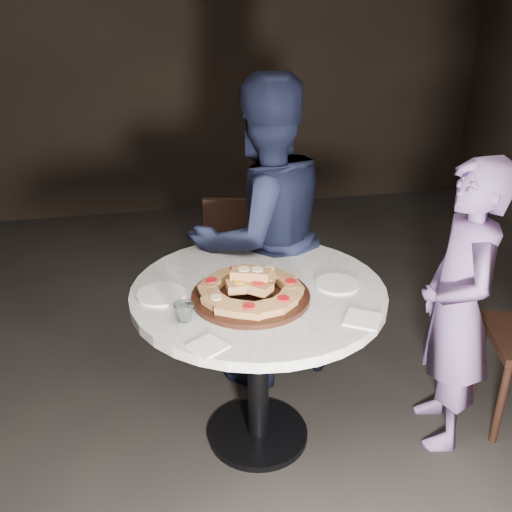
{
  "coord_description": "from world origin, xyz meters",
  "views": [
    {
      "loc": [
        -0.45,
        -2.02,
        2.02
      ],
      "look_at": [
        0.02,
        0.19,
        0.97
      ],
      "focal_mm": 40.0,
      "sensor_mm": 36.0,
      "label": 1
    }
  ],
  "objects_px": {
    "serving_board": "(251,296)",
    "focaccia_pile": "(251,286)",
    "diner_navy": "(262,237)",
    "table": "(258,318)",
    "chair_far": "(242,253)",
    "water_glass": "(184,312)",
    "diner_teal": "(457,309)"
  },
  "relations": [
    {
      "from": "diner_navy",
      "to": "focaccia_pile",
      "type": "bearing_deg",
      "value": 56.1
    },
    {
      "from": "water_glass",
      "to": "diner_navy",
      "type": "bearing_deg",
      "value": 57.62
    },
    {
      "from": "serving_board",
      "to": "focaccia_pile",
      "type": "distance_m",
      "value": 0.05
    },
    {
      "from": "chair_far",
      "to": "diner_navy",
      "type": "relative_size",
      "value": 0.56
    },
    {
      "from": "focaccia_pile",
      "to": "serving_board",
      "type": "bearing_deg",
      "value": -144.68
    },
    {
      "from": "table",
      "to": "diner_navy",
      "type": "xyz_separation_m",
      "value": [
        0.14,
        0.55,
        0.16
      ]
    },
    {
      "from": "table",
      "to": "focaccia_pile",
      "type": "distance_m",
      "value": 0.23
    },
    {
      "from": "focaccia_pile",
      "to": "diner_navy",
      "type": "height_order",
      "value": "diner_navy"
    },
    {
      "from": "table",
      "to": "diner_navy",
      "type": "relative_size",
      "value": 0.86
    },
    {
      "from": "table",
      "to": "chair_far",
      "type": "xyz_separation_m",
      "value": [
        0.12,
        1.02,
        -0.14
      ]
    },
    {
      "from": "table",
      "to": "chair_far",
      "type": "height_order",
      "value": "chair_far"
    },
    {
      "from": "serving_board",
      "to": "diner_navy",
      "type": "distance_m",
      "value": 0.67
    },
    {
      "from": "chair_far",
      "to": "water_glass",
      "type": "bearing_deg",
      "value": 82.07
    },
    {
      "from": "focaccia_pile",
      "to": "chair_far",
      "type": "distance_m",
      "value": 1.17
    },
    {
      "from": "water_glass",
      "to": "diner_navy",
      "type": "xyz_separation_m",
      "value": [
        0.48,
        0.76,
        -0.04
      ]
    },
    {
      "from": "focaccia_pile",
      "to": "diner_teal",
      "type": "relative_size",
      "value": 0.32
    },
    {
      "from": "table",
      "to": "focaccia_pile",
      "type": "relative_size",
      "value": 3.2
    },
    {
      "from": "table",
      "to": "serving_board",
      "type": "distance_m",
      "value": 0.2
    },
    {
      "from": "water_glass",
      "to": "diner_navy",
      "type": "relative_size",
      "value": 0.05
    },
    {
      "from": "focaccia_pile",
      "to": "diner_teal",
      "type": "xyz_separation_m",
      "value": [
        0.94,
        -0.06,
        -0.19
      ]
    },
    {
      "from": "focaccia_pile",
      "to": "water_glass",
      "type": "relative_size",
      "value": 5.56
    },
    {
      "from": "table",
      "to": "water_glass",
      "type": "xyz_separation_m",
      "value": [
        -0.34,
        -0.21,
        0.19
      ]
    },
    {
      "from": "table",
      "to": "water_glass",
      "type": "relative_size",
      "value": 17.78
    },
    {
      "from": "focaccia_pile",
      "to": "diner_navy",
      "type": "xyz_separation_m",
      "value": [
        0.19,
        0.64,
        -0.06
      ]
    },
    {
      "from": "table",
      "to": "water_glass",
      "type": "distance_m",
      "value": 0.44
    },
    {
      "from": "table",
      "to": "water_glass",
      "type": "height_order",
      "value": "water_glass"
    },
    {
      "from": "table",
      "to": "serving_board",
      "type": "height_order",
      "value": "serving_board"
    },
    {
      "from": "focaccia_pile",
      "to": "table",
      "type": "bearing_deg",
      "value": 60.05
    },
    {
      "from": "diner_navy",
      "to": "table",
      "type": "bearing_deg",
      "value": 58.44
    },
    {
      "from": "serving_board",
      "to": "focaccia_pile",
      "type": "height_order",
      "value": "focaccia_pile"
    },
    {
      "from": "diner_teal",
      "to": "chair_far",
      "type": "bearing_deg",
      "value": -133.42
    },
    {
      "from": "chair_far",
      "to": "diner_teal",
      "type": "distance_m",
      "value": 1.41
    }
  ]
}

